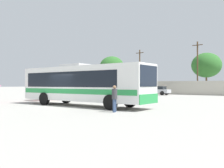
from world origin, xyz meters
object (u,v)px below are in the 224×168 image
coach_bus_white_green (82,83)px  attendant_by_bus_door (114,97)px  parked_car_leftmost_red (123,89)px  roadside_tree_left (112,67)px  roadside_tree_midright (206,65)px  utility_pole_near (140,71)px  roadside_tree_midleft (147,75)px  vendor_umbrella_secondary_red (43,83)px  utility_pole_far (197,67)px  parked_car_second_silver (157,90)px

coach_bus_white_green → attendant_by_bus_door: coach_bus_white_green is taller
parked_car_leftmost_red → roadside_tree_left: size_ratio=0.58×
coach_bus_white_green → roadside_tree_midright: (-0.14, 32.44, 3.42)m
parked_car_leftmost_red → roadside_tree_midright: size_ratio=0.61×
coach_bus_white_green → attendant_by_bus_door: bearing=-23.0°
attendant_by_bus_door → parked_car_leftmost_red: size_ratio=0.36×
roadside_tree_midright → utility_pole_near: bearing=-156.2°
roadside_tree_midright → roadside_tree_midleft: bearing=-161.4°
attendant_by_bus_door → vendor_umbrella_secondary_red: bearing=161.1°
vendor_umbrella_secondary_red → parked_car_leftmost_red: (-3.21, 19.44, -1.10)m
parked_car_leftmost_red → utility_pole_near: size_ratio=0.54×
parked_car_leftmost_red → utility_pole_near: utility_pole_near is taller
utility_pole_far → roadside_tree_left: 19.37m
roadside_tree_left → vendor_umbrella_secondary_red: bearing=-66.8°
coach_bus_white_green → utility_pole_near: 29.87m
roadside_tree_left → attendant_by_bus_door: bearing=-52.1°
attendant_by_bus_door → roadside_tree_midleft: roadside_tree_midleft is taller
vendor_umbrella_secondary_red → parked_car_leftmost_red: bearing=99.4°
roadside_tree_midleft → utility_pole_far: bearing=-3.6°
roadside_tree_midright → utility_pole_far: bearing=-93.3°
attendant_by_bus_door → roadside_tree_midright: size_ratio=0.22×
vendor_umbrella_secondary_red → coach_bus_white_green: bearing=-16.4°
utility_pole_near → utility_pole_far: size_ratio=0.94×
coach_bus_white_green → vendor_umbrella_secondary_red: (-8.13, 2.40, 0.11)m
utility_pole_near → utility_pole_far: (10.98, 0.82, 0.29)m
vendor_umbrella_secondary_red → roadside_tree_midleft: 26.73m
parked_car_leftmost_red → utility_pole_far: 13.33m
vendor_umbrella_secondary_red → utility_pole_far: 27.22m
roadside_tree_midleft → roadside_tree_midright: size_ratio=0.68×
parked_car_second_silver → coach_bus_white_green: bearing=-77.7°
parked_car_leftmost_red → parked_car_second_silver: parked_car_leftmost_red is taller
parked_car_second_silver → attendant_by_bus_door: bearing=-68.3°
coach_bus_white_green → roadside_tree_left: size_ratio=1.50×
parked_car_leftmost_red → parked_car_second_silver: bearing=2.7°
roadside_tree_midleft → roadside_tree_midright: roadside_tree_midright is taller
attendant_by_bus_door → parked_car_leftmost_red: 28.86m
vendor_umbrella_secondary_red → parked_car_leftmost_red: vendor_umbrella_secondary_red is taller
attendant_by_bus_door → roadside_tree_left: 40.17m
coach_bus_white_green → utility_pole_far: utility_pole_far is taller
parked_car_second_silver → utility_pole_near: bearing=140.6°
vendor_umbrella_secondary_red → roadside_tree_midright: (8.00, 30.05, 3.31)m
utility_pole_near → roadside_tree_midleft: (0.87, 1.46, -0.77)m
parked_car_leftmost_red → parked_car_second_silver: 6.54m
parked_car_leftmost_red → utility_pole_near: (-0.00, 5.67, 3.60)m
attendant_by_bus_door → parked_car_leftmost_red: attendant_by_bus_door is taller
parked_car_second_silver → utility_pole_near: utility_pole_near is taller
roadside_tree_left → roadside_tree_midright: 19.80m
parked_car_leftmost_red → parked_car_second_silver: size_ratio=1.06×
parked_car_leftmost_red → utility_pole_far: (10.97, 6.49, 3.89)m
roadside_tree_left → coach_bus_white_green: bearing=-56.2°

